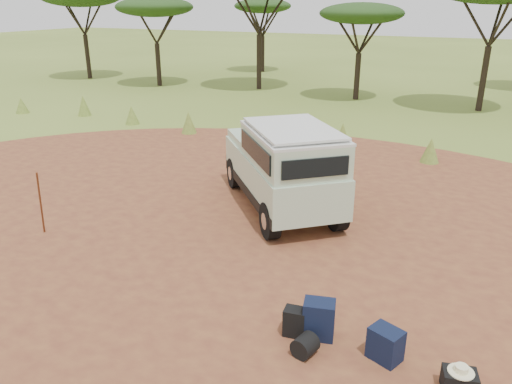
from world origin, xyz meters
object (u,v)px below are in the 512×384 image
at_px(backpack_olive, 388,345).
at_px(hard_case, 459,382).
at_px(backpack_navy, 319,319).
at_px(walking_staff, 41,204).
at_px(safari_vehicle, 283,167).
at_px(backpack_black, 295,322).
at_px(duffel_navy, 385,345).

bearing_deg(backpack_olive, hard_case, 2.42).
distance_m(backpack_navy, hard_case, 2.08).
relative_size(walking_staff, backpack_olive, 3.55).
distance_m(backpack_navy, backpack_olive, 1.07).
relative_size(backpack_olive, hard_case, 1.06).
distance_m(safari_vehicle, backpack_black, 5.12).
bearing_deg(backpack_black, walking_staff, 164.94).
bearing_deg(walking_staff, safari_vehicle, -12.34).
xyz_separation_m(backpack_black, duffel_navy, (1.37, 0.03, 0.02)).
bearing_deg(duffel_navy, hard_case, 10.19).
xyz_separation_m(safari_vehicle, backpack_olive, (3.52, -4.53, -0.84)).
relative_size(backpack_navy, backpack_olive, 1.33).
xyz_separation_m(backpack_navy, backpack_olive, (1.06, -0.06, -0.08)).
bearing_deg(backpack_navy, backpack_black, -174.66).
bearing_deg(hard_case, safari_vehicle, 120.16).
distance_m(backpack_black, backpack_olive, 1.41).
height_order(walking_staff, backpack_olive, walking_staff).
xyz_separation_m(safari_vehicle, backpack_black, (2.12, -4.59, -0.84)).
relative_size(safari_vehicle, duffel_navy, 9.10).
bearing_deg(safari_vehicle, backpack_navy, -12.19).
bearing_deg(backpack_navy, safari_vehicle, 105.18).
bearing_deg(hard_case, backpack_olive, 152.80).
xyz_separation_m(walking_staff, backpack_olive, (7.59, -0.80, -0.56)).
bearing_deg(backpack_black, hard_case, -11.60).
xyz_separation_m(safari_vehicle, walking_staff, (-4.07, -3.72, -0.28)).
relative_size(backpack_black, backpack_olive, 0.99).
bearing_deg(hard_case, backpack_navy, 158.32).
distance_m(backpack_navy, duffel_navy, 1.04).
xyz_separation_m(backpack_navy, hard_case, (2.05, -0.31, -0.15)).
height_order(backpack_olive, hard_case, backpack_olive).
relative_size(backpack_navy, duffel_navy, 1.23).
height_order(backpack_navy, duffel_navy, backpack_navy).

